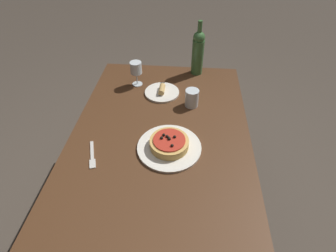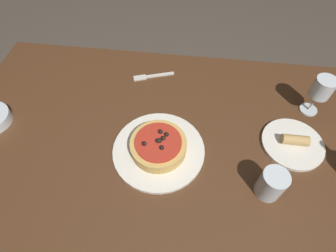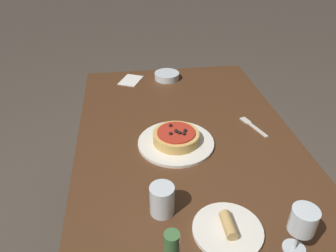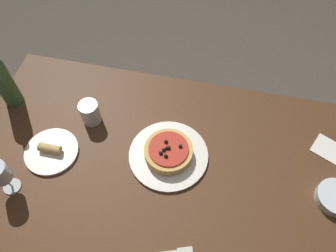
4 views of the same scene
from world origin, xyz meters
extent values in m
plane|color=#4C4238|center=(0.00, 0.00, 0.00)|extent=(14.00, 14.00, 0.00)
cube|color=#4C2D19|center=(0.00, 0.00, 0.68)|extent=(1.46, 0.86, 0.03)
cylinder|color=#4C2D19|center=(0.67, 0.37, 0.33)|extent=(0.06, 0.06, 0.67)
cylinder|color=#4C2D19|center=(-0.67, 0.37, 0.33)|extent=(0.06, 0.06, 0.67)
cylinder|color=white|center=(0.01, 0.05, 0.71)|extent=(0.29, 0.29, 0.01)
cylinder|color=tan|center=(0.01, 0.05, 0.73)|extent=(0.18, 0.18, 0.04)
cylinder|color=#B72D1E|center=(0.01, 0.05, 0.75)|extent=(0.14, 0.14, 0.01)
sphere|color=black|center=(0.01, 0.02, 0.76)|extent=(0.01, 0.01, 0.01)
sphere|color=black|center=(0.05, 0.07, 0.76)|extent=(0.01, 0.01, 0.01)
sphere|color=black|center=(0.00, 0.07, 0.76)|extent=(0.01, 0.01, 0.01)
sphere|color=black|center=(0.02, 0.05, 0.76)|extent=(0.01, 0.01, 0.01)
sphere|color=black|center=(-0.01, 0.03, 0.76)|extent=(0.01, 0.01, 0.01)
sphere|color=black|center=(0.01, 0.05, 0.76)|extent=(0.01, 0.01, 0.01)
sphere|color=black|center=(0.00, 0.04, 0.76)|extent=(0.01, 0.01, 0.01)
sphere|color=black|center=(0.01, 0.02, 0.76)|extent=(0.01, 0.01, 0.01)
cylinder|color=silver|center=(-0.49, -0.18, 0.70)|extent=(0.06, 0.06, 0.00)
cylinder|color=silver|center=(-0.49, -0.18, 0.74)|extent=(0.01, 0.01, 0.07)
cylinder|color=#3D6B38|center=(-0.66, 0.17, 0.81)|extent=(0.07, 0.07, 0.22)
cylinder|color=silver|center=(-0.32, 0.15, 0.75)|extent=(0.07, 0.07, 0.10)
cylinder|color=silver|center=(0.60, 0.01, 0.72)|extent=(0.13, 0.13, 0.03)
cube|color=beige|center=(0.14, -0.27, 0.70)|extent=(0.05, 0.04, 0.00)
cylinder|color=white|center=(-0.41, -0.03, 0.71)|extent=(0.20, 0.20, 0.01)
cylinder|color=tan|center=(-0.41, -0.03, 0.73)|extent=(0.08, 0.03, 0.03)
cube|color=silver|center=(0.61, 0.20, 0.70)|extent=(0.16, 0.14, 0.00)
camera|label=1|loc=(0.83, 0.12, 1.58)|focal=28.00mm
camera|label=2|loc=(-0.07, 0.48, 1.43)|focal=28.00mm
camera|label=3|loc=(-0.99, 0.22, 1.45)|focal=35.00mm
camera|label=4|loc=(0.13, -0.51, 1.78)|focal=35.00mm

